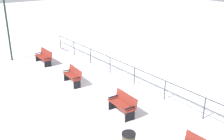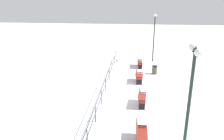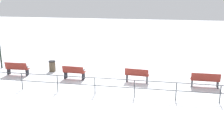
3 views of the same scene
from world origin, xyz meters
name	(u,v)px [view 2 (image 2 of 3)]	position (x,y,z in m)	size (l,w,h in m)	color
ground_plane	(142,92)	(0.00, 0.00, 0.00)	(80.00, 80.00, 0.00)	white
bench_nearest	(140,136)	(-0.19, -6.05, 0.46)	(0.57, 1.66, 0.90)	maroon
bench_second	(141,98)	(-0.07, -2.01, 0.49)	(0.60, 1.50, 0.91)	maroon
bench_third	(139,76)	(-0.22, 2.02, 0.47)	(0.65, 1.44, 0.91)	maroon
bench_fourth	(139,62)	(-0.14, 6.05, 0.48)	(0.53, 1.55, 0.92)	maroon
lamppost_near	(190,94)	(1.31, -8.00, 3.56)	(0.27, 1.01, 5.23)	#1E2D23
lamppost_middle	(154,31)	(1.31, 8.13, 3.27)	(0.24, 0.95, 4.96)	#1E2D23
waterfront_railing	(106,82)	(-2.64, 0.00, 0.67)	(0.05, 17.36, 0.98)	#383D42
trash_bin	(155,70)	(1.22, 4.11, 0.38)	(0.47, 0.47, 0.76)	brown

